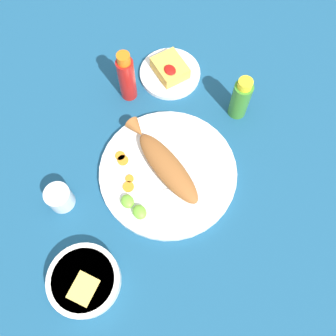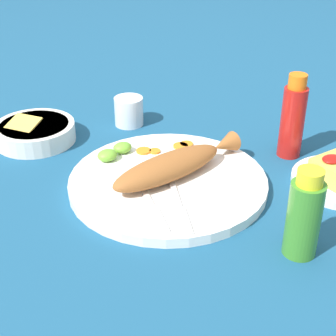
{
  "view_description": "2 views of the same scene",
  "coord_description": "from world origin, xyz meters",
  "px_view_note": "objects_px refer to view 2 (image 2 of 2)",
  "views": [
    {
      "loc": [
        0.31,
        -0.18,
        0.9
      ],
      "look_at": [
        0.0,
        0.0,
        0.04
      ],
      "focal_mm": 40.0,
      "sensor_mm": 36.0,
      "label": 1
    },
    {
      "loc": [
        0.42,
        0.66,
        0.49
      ],
      "look_at": [
        0.0,
        0.0,
        0.04
      ],
      "focal_mm": 55.0,
      "sensor_mm": 36.0,
      "label": 2
    }
  ],
  "objects_px": {
    "fork_far": "(151,205)",
    "guacamole_bowl": "(35,131)",
    "hot_sauce_bottle_green": "(304,216)",
    "fried_fish": "(174,165)",
    "main_plate": "(168,182)",
    "hot_sauce_bottle_red": "(293,119)",
    "fork_near": "(179,205)",
    "salt_cup": "(129,113)"
  },
  "relations": [
    {
      "from": "fork_far",
      "to": "guacamole_bowl",
      "type": "xyz_separation_m",
      "value": [
        0.06,
        -0.36,
        0.0
      ]
    },
    {
      "from": "guacamole_bowl",
      "to": "fork_far",
      "type": "bearing_deg",
      "value": 100.25
    },
    {
      "from": "fried_fish",
      "to": "guacamole_bowl",
      "type": "relative_size",
      "value": 1.71
    },
    {
      "from": "hot_sauce_bottle_red",
      "to": "main_plate",
      "type": "bearing_deg",
      "value": -6.24
    },
    {
      "from": "fried_fish",
      "to": "fork_near",
      "type": "distance_m",
      "value": 0.1
    },
    {
      "from": "fried_fish",
      "to": "fork_far",
      "type": "distance_m",
      "value": 0.11
    },
    {
      "from": "hot_sauce_bottle_red",
      "to": "guacamole_bowl",
      "type": "relative_size",
      "value": 1.01
    },
    {
      "from": "fork_near",
      "to": "salt_cup",
      "type": "xyz_separation_m",
      "value": [
        -0.1,
        -0.35,
        0.01
      ]
    },
    {
      "from": "fried_fish",
      "to": "guacamole_bowl",
      "type": "distance_m",
      "value": 0.34
    },
    {
      "from": "main_plate",
      "to": "fork_near",
      "type": "bearing_deg",
      "value": 68.38
    },
    {
      "from": "fork_near",
      "to": "hot_sauce_bottle_red",
      "type": "height_order",
      "value": "hot_sauce_bottle_red"
    },
    {
      "from": "fried_fish",
      "to": "guacamole_bowl",
      "type": "xyz_separation_m",
      "value": [
        0.15,
        -0.3,
        -0.02
      ]
    },
    {
      "from": "hot_sauce_bottle_red",
      "to": "hot_sauce_bottle_green",
      "type": "bearing_deg",
      "value": 48.61
    },
    {
      "from": "hot_sauce_bottle_green",
      "to": "guacamole_bowl",
      "type": "relative_size",
      "value": 0.85
    },
    {
      "from": "fried_fish",
      "to": "hot_sauce_bottle_red",
      "type": "distance_m",
      "value": 0.26
    },
    {
      "from": "fried_fish",
      "to": "fork_far",
      "type": "relative_size",
      "value": 1.55
    },
    {
      "from": "fork_far",
      "to": "hot_sauce_bottle_green",
      "type": "distance_m",
      "value": 0.25
    },
    {
      "from": "hot_sauce_bottle_red",
      "to": "fork_far",
      "type": "bearing_deg",
      "value": 5.01
    },
    {
      "from": "main_plate",
      "to": "hot_sauce_bottle_red",
      "type": "relative_size",
      "value": 2.11
    },
    {
      "from": "fork_far",
      "to": "hot_sauce_bottle_green",
      "type": "xyz_separation_m",
      "value": [
        -0.13,
        0.2,
        0.05
      ]
    },
    {
      "from": "fried_fish",
      "to": "guacamole_bowl",
      "type": "height_order",
      "value": "fried_fish"
    },
    {
      "from": "fork_near",
      "to": "salt_cup",
      "type": "relative_size",
      "value": 2.76
    },
    {
      "from": "hot_sauce_bottle_red",
      "to": "guacamole_bowl",
      "type": "height_order",
      "value": "hot_sauce_bottle_red"
    },
    {
      "from": "fork_near",
      "to": "hot_sauce_bottle_green",
      "type": "bearing_deg",
      "value": 52.81
    },
    {
      "from": "hot_sauce_bottle_green",
      "to": "salt_cup",
      "type": "relative_size",
      "value": 2.22
    },
    {
      "from": "fried_fish",
      "to": "fork_far",
      "type": "xyz_separation_m",
      "value": [
        0.09,
        0.06,
        -0.02
      ]
    },
    {
      "from": "hot_sauce_bottle_red",
      "to": "fork_near",
      "type": "bearing_deg",
      "value": 10.4
    },
    {
      "from": "guacamole_bowl",
      "to": "fried_fish",
      "type": "bearing_deg",
      "value": 116.64
    },
    {
      "from": "fork_far",
      "to": "main_plate",
      "type": "bearing_deg",
      "value": 145.44
    },
    {
      "from": "fork_far",
      "to": "hot_sauce_bottle_red",
      "type": "bearing_deg",
      "value": 110.78
    },
    {
      "from": "main_plate",
      "to": "hot_sauce_bottle_red",
      "type": "xyz_separation_m",
      "value": [
        -0.27,
        0.03,
        0.07
      ]
    },
    {
      "from": "main_plate",
      "to": "fried_fish",
      "type": "bearing_deg",
      "value": -174.0
    },
    {
      "from": "hot_sauce_bottle_red",
      "to": "salt_cup",
      "type": "height_order",
      "value": "hot_sauce_bottle_red"
    },
    {
      "from": "fried_fish",
      "to": "salt_cup",
      "type": "height_order",
      "value": "salt_cup"
    },
    {
      "from": "hot_sauce_bottle_red",
      "to": "salt_cup",
      "type": "relative_size",
      "value": 2.64
    },
    {
      "from": "fork_far",
      "to": "salt_cup",
      "type": "distance_m",
      "value": 0.35
    },
    {
      "from": "fork_near",
      "to": "salt_cup",
      "type": "bearing_deg",
      "value": -172.43
    },
    {
      "from": "fried_fish",
      "to": "main_plate",
      "type": "bearing_deg",
      "value": 0.0
    },
    {
      "from": "fried_fish",
      "to": "fork_near",
      "type": "relative_size",
      "value": 1.61
    },
    {
      "from": "fork_near",
      "to": "main_plate",
      "type": "bearing_deg",
      "value": -177.83
    },
    {
      "from": "hot_sauce_bottle_red",
      "to": "hot_sauce_bottle_green",
      "type": "height_order",
      "value": "hot_sauce_bottle_red"
    },
    {
      "from": "main_plate",
      "to": "fork_near",
      "type": "xyz_separation_m",
      "value": [
        0.03,
        0.08,
        0.01
      ]
    }
  ]
}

